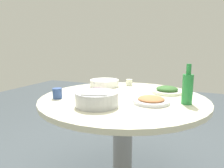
# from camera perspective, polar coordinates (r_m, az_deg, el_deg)

# --- Properties ---
(round_dining_table) EXTENTS (1.22, 1.22, 0.76)m
(round_dining_table) POSITION_cam_1_polar(r_m,az_deg,el_deg) (1.56, 3.06, -9.06)
(round_dining_table) COLOR #99999E
(round_dining_table) RESTS_ON ground
(rice_bowl) EXTENTS (0.27, 0.27, 0.10)m
(rice_bowl) POSITION_cam_1_polar(r_m,az_deg,el_deg) (1.28, -4.24, -4.10)
(rice_bowl) COLOR #B2B5BA
(rice_bowl) RESTS_ON round_dining_table
(soup_bowl) EXTENTS (0.29, 0.27, 0.06)m
(soup_bowl) POSITION_cam_1_polar(r_m,az_deg,el_deg) (1.90, -2.13, 0.24)
(soup_bowl) COLOR white
(soup_bowl) RESTS_ON round_dining_table
(dish_greens) EXTENTS (0.24, 0.24, 0.06)m
(dish_greens) POSITION_cam_1_polar(r_m,az_deg,el_deg) (1.68, 15.15, -1.69)
(dish_greens) COLOR white
(dish_greens) RESTS_ON round_dining_table
(dish_tofu_braise) EXTENTS (0.24, 0.24, 0.04)m
(dish_tofu_braise) POSITION_cam_1_polar(r_m,az_deg,el_deg) (1.37, 10.88, -4.50)
(dish_tofu_braise) COLOR silver
(dish_tofu_braise) RESTS_ON round_dining_table
(dish_eggplant) EXTENTS (0.23, 0.23, 0.05)m
(dish_eggplant) POSITION_cam_1_polar(r_m,az_deg,el_deg) (1.60, -4.09, -2.08)
(dish_eggplant) COLOR silver
(dish_eggplant) RESTS_ON round_dining_table
(green_bottle) EXTENTS (0.07, 0.07, 0.26)m
(green_bottle) POSITION_cam_1_polar(r_m,az_deg,el_deg) (1.39, 20.39, -1.06)
(green_bottle) COLOR #27883D
(green_bottle) RESTS_ON round_dining_table
(tea_cup_near) EXTENTS (0.06, 0.06, 0.06)m
(tea_cup_near) POSITION_cam_1_polar(r_m,az_deg,el_deg) (1.95, 4.83, 0.47)
(tea_cup_near) COLOR silver
(tea_cup_near) RESTS_ON round_dining_table
(tea_cup_far) EXTENTS (0.07, 0.07, 0.07)m
(tea_cup_far) POSITION_cam_1_polar(r_m,az_deg,el_deg) (1.51, -15.06, -2.54)
(tea_cup_far) COLOR #334E8B
(tea_cup_far) RESTS_ON round_dining_table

